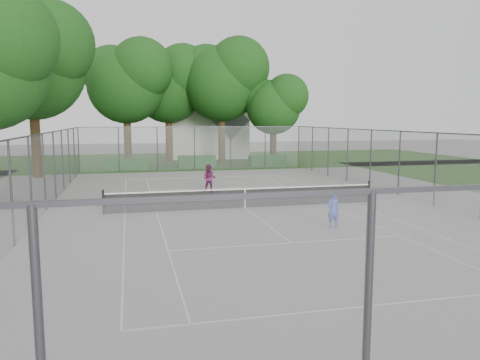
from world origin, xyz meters
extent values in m
plane|color=slate|center=(0.00, 0.00, 0.00)|extent=(120.00, 120.00, 0.00)
cube|color=#1E4313|center=(0.00, 26.00, 0.00)|extent=(60.00, 20.00, 0.00)
cube|color=beige|center=(0.00, -11.88, 0.01)|extent=(10.97, 0.06, 0.01)
cube|color=beige|center=(0.00, 11.88, 0.01)|extent=(10.97, 0.06, 0.01)
cube|color=beige|center=(-5.49, 0.00, 0.01)|extent=(0.06, 23.77, 0.01)
cube|color=beige|center=(5.49, 0.00, 0.01)|extent=(0.06, 23.77, 0.01)
cube|color=beige|center=(-4.12, 0.00, 0.01)|extent=(0.06, 23.77, 0.01)
cube|color=beige|center=(4.12, 0.00, 0.01)|extent=(0.06, 23.77, 0.01)
cube|color=beige|center=(0.00, -6.40, 0.01)|extent=(8.23, 0.06, 0.01)
cube|color=beige|center=(0.00, 6.40, 0.01)|extent=(8.23, 0.06, 0.01)
cube|color=beige|center=(0.00, 0.00, 0.01)|extent=(0.06, 12.80, 0.01)
cube|color=beige|center=(0.00, -11.73, 0.01)|extent=(0.06, 0.30, 0.01)
cube|color=beige|center=(0.00, 11.73, 0.01)|extent=(0.06, 0.30, 0.01)
cylinder|color=black|center=(-6.39, 0.00, 0.55)|extent=(0.10, 0.10, 1.10)
cylinder|color=black|center=(6.39, 0.00, 0.55)|extent=(0.10, 0.10, 1.10)
cube|color=black|center=(0.00, 0.00, 0.45)|extent=(12.67, 0.01, 0.86)
cube|color=silver|center=(0.00, 0.00, 0.91)|extent=(12.77, 0.03, 0.06)
cube|color=silver|center=(0.00, 0.00, 0.44)|extent=(0.05, 0.02, 0.88)
cylinder|color=#38383D|center=(-9.00, 17.00, 1.75)|extent=(0.08, 0.08, 3.50)
cylinder|color=#38383D|center=(9.00, 17.00, 1.75)|extent=(0.08, 0.08, 3.50)
cube|color=slate|center=(0.00, 17.00, 1.75)|extent=(18.00, 0.02, 3.50)
cube|color=slate|center=(-9.00, 0.00, 1.75)|extent=(0.02, 34.00, 3.50)
cube|color=slate|center=(9.00, 0.00, 1.75)|extent=(0.02, 34.00, 3.50)
cube|color=#38383D|center=(0.00, 17.00, 3.50)|extent=(18.00, 0.05, 0.05)
cube|color=#38383D|center=(-9.00, 0.00, 3.50)|extent=(0.05, 34.00, 0.05)
cube|color=#38383D|center=(9.00, 0.00, 3.50)|extent=(0.05, 34.00, 0.05)
cylinder|color=#382414|center=(-5.30, 21.90, 2.36)|extent=(0.65, 0.65, 4.72)
sphere|color=#10360E|center=(-5.30, 21.90, 7.07)|extent=(6.72, 6.72, 6.72)
sphere|color=#10360E|center=(-3.96, 20.89, 8.42)|extent=(5.37, 5.37, 5.37)
sphere|color=#10360E|center=(-6.48, 22.74, 8.08)|extent=(5.04, 5.04, 5.04)
cylinder|color=#382414|center=(-1.42, 24.72, 2.36)|extent=(0.65, 0.65, 4.73)
sphere|color=#10360E|center=(-1.42, 24.72, 7.08)|extent=(6.72, 6.72, 6.72)
sphere|color=#10360E|center=(-0.08, 23.71, 8.42)|extent=(5.38, 5.38, 5.38)
sphere|color=#10360E|center=(-2.60, 25.56, 8.09)|extent=(5.04, 5.04, 5.04)
cylinder|color=#382414|center=(3.30, 22.26, 2.46)|extent=(0.66, 0.66, 4.91)
sphere|color=#10360E|center=(3.30, 22.26, 7.36)|extent=(6.99, 6.99, 6.99)
sphere|color=#10360E|center=(4.70, 21.21, 8.76)|extent=(5.59, 5.59, 5.59)
sphere|color=#10360E|center=(2.08, 23.14, 8.41)|extent=(5.24, 5.24, 5.24)
cylinder|color=#382414|center=(7.62, 19.91, 1.73)|extent=(0.59, 0.59, 3.46)
sphere|color=#10360E|center=(7.62, 19.91, 5.18)|extent=(4.92, 4.92, 4.92)
sphere|color=#10360E|center=(8.61, 19.17, 6.16)|extent=(3.93, 3.93, 3.93)
sphere|color=#10360E|center=(6.76, 20.52, 5.92)|extent=(3.69, 3.69, 3.69)
cylinder|color=#382414|center=(-11.63, 14.67, 2.58)|extent=(0.67, 0.67, 5.15)
sphere|color=#10360E|center=(-11.63, 14.67, 7.72)|extent=(7.33, 7.33, 7.33)
sphere|color=#10360E|center=(-10.17, 13.57, 9.18)|extent=(5.86, 5.86, 5.86)
sphere|color=#10360E|center=(-12.91, 15.58, 8.82)|extent=(5.50, 5.50, 5.50)
sphere|color=#10360E|center=(-10.89, 4.17, 8.01)|extent=(5.12, 5.12, 5.12)
cube|color=#194E19|center=(-5.45, 18.46, 0.43)|extent=(3.48, 1.04, 0.87)
cube|color=#194E19|center=(0.43, 18.87, 0.50)|extent=(3.18, 0.91, 1.00)
cube|color=#194E19|center=(6.61, 18.33, 0.48)|extent=(3.19, 1.17, 0.96)
cube|color=beige|center=(3.01, 28.85, 2.96)|extent=(7.89, 5.92, 5.92)
cube|color=#515056|center=(3.01, 28.85, 5.92)|extent=(7.81, 6.11, 7.81)
imported|color=blue|center=(2.34, -4.62, 0.70)|extent=(0.52, 0.36, 1.39)
imported|color=#64214B|center=(-0.84, 5.00, 0.80)|extent=(0.95, 0.86, 1.59)
camera|label=1|loc=(-5.23, -20.96, 4.18)|focal=35.00mm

